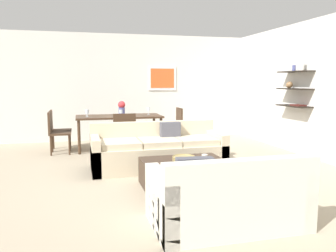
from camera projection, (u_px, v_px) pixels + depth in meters
The scene contains 18 objects.
ground_plane at pixel (169, 172), 5.72m from camera, with size 18.00×18.00×0.00m, color tan.
back_wall_unit at pixel (146, 87), 9.01m from camera, with size 8.40×0.09×2.70m.
right_wall_shelf_unit at pixel (307, 89), 6.88m from camera, with size 0.34×8.20×2.70m.
sofa_beige at pixel (158, 151), 5.97m from camera, with size 2.27×0.90×0.78m.
loveseat_white at pixel (227, 198), 3.57m from camera, with size 1.56×0.90×0.78m.
coffee_table at pixel (185, 174), 4.88m from camera, with size 1.18×0.90×0.38m.
decorative_bowl at pixel (184, 158), 4.91m from camera, with size 0.33×0.33×0.06m.
candle_jar at pixel (205, 157), 4.97m from camera, with size 0.09×0.09×0.07m, color silver.
dining_table at pixel (119, 119), 7.61m from camera, with size 1.86×0.85×0.75m.
dining_chair_left_near at pixel (56, 130), 7.12m from camera, with size 0.44×0.44×0.88m.
dining_chair_left_far at pixel (57, 127), 7.48m from camera, with size 0.44×0.44×0.88m.
dining_chair_foot at pixel (124, 132), 6.83m from camera, with size 0.44×0.44×0.88m.
dining_chair_right_far at pixel (175, 124), 8.15m from camera, with size 0.44×0.44×0.88m.
wine_glass_left_far at pixel (87, 111), 7.52m from camera, with size 0.06×0.06×0.15m.
wine_glass_right_far at pixel (149, 109), 7.86m from camera, with size 0.07×0.07×0.17m.
wine_glass_left_near at pixel (87, 112), 7.32m from camera, with size 0.07×0.07×0.16m.
wine_glass_foot at pixel (121, 112), 7.24m from camera, with size 0.07×0.07×0.16m.
centerpiece_vase at pixel (122, 108), 7.54m from camera, with size 0.16×0.16×0.33m.
Camera 1 is at (-1.41, -5.39, 1.50)m, focal length 36.71 mm.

